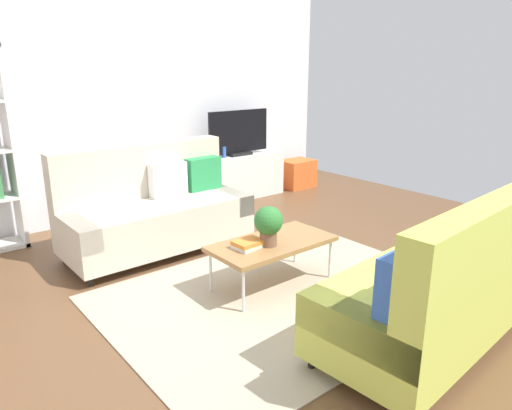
{
  "coord_description": "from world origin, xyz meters",
  "views": [
    {
      "loc": [
        -2.53,
        -2.94,
        1.9
      ],
      "look_at": [
        0.1,
        0.3,
        0.65
      ],
      "focal_mm": 33.02,
      "sensor_mm": 36.0,
      "label": 1
    }
  ],
  "objects": [
    {
      "name": "potted_plant",
      "position": [
        -0.09,
        -0.1,
        0.62
      ],
      "size": [
        0.25,
        0.25,
        0.34
      ],
      "color": "brown",
      "rests_on": "coffee_table"
    },
    {
      "name": "table_book_0",
      "position": [
        -0.25,
        -0.04,
        0.44
      ],
      "size": [
        0.26,
        0.21,
        0.03
      ],
      "primitive_type": "cube",
      "rotation": [
        0.0,
        0.0,
        0.12
      ],
      "color": "silver",
      "rests_on": "coffee_table"
    },
    {
      "name": "vase_0",
      "position": [
        0.95,
        2.51,
        0.74
      ],
      "size": [
        0.09,
        0.09,
        0.19
      ],
      "primitive_type": "cylinder",
      "color": "#B24C4C",
      "rests_on": "tv_console"
    },
    {
      "name": "table_book_1",
      "position": [
        -0.25,
        -0.04,
        0.47
      ],
      "size": [
        0.25,
        0.19,
        0.03
      ],
      "primitive_type": "cube",
      "rotation": [
        0.0,
        0.0,
        0.06
      ],
      "color": "orange",
      "rests_on": "table_book_0"
    },
    {
      "name": "area_rug",
      "position": [
        -0.05,
        -0.25,
        0.01
      ],
      "size": [
        2.9,
        2.2,
        0.01
      ],
      "primitive_type": "cube",
      "color": "tan",
      "rests_on": "ground_plane"
    },
    {
      "name": "storage_trunk",
      "position": [
        2.63,
        2.36,
        0.22
      ],
      "size": [
        0.52,
        0.4,
        0.44
      ],
      "primitive_type": "cube",
      "color": "orange",
      "rests_on": "ground_plane"
    },
    {
      "name": "tv_console",
      "position": [
        1.53,
        2.46,
        0.32
      ],
      "size": [
        1.4,
        0.44,
        0.64
      ],
      "primitive_type": "cube",
      "color": "silver",
      "rests_on": "ground_plane"
    },
    {
      "name": "tv",
      "position": [
        1.53,
        2.44,
        0.95
      ],
      "size": [
        1.0,
        0.2,
        0.64
      ],
      "color": "black",
      "rests_on": "tv_console"
    },
    {
      "name": "bottle_0",
      "position": [
        1.25,
        2.42,
        0.72
      ],
      "size": [
        0.06,
        0.06,
        0.16
      ],
      "primitive_type": "cylinder",
      "color": "#3359B2",
      "rests_on": "tv_console"
    },
    {
      "name": "vase_1",
      "position": [
        1.1,
        2.51,
        0.71
      ],
      "size": [
        0.09,
        0.09,
        0.14
      ],
      "primitive_type": "cylinder",
      "color": "#33B29E",
      "rests_on": "tv_console"
    },
    {
      "name": "wall_far",
      "position": [
        0.0,
        2.8,
        1.45
      ],
      "size": [
        6.4,
        0.12,
        2.9
      ],
      "primitive_type": "cube",
      "color": "silver",
      "rests_on": "ground_plane"
    },
    {
      "name": "couch_beige",
      "position": [
        -0.38,
        1.37,
        0.45
      ],
      "size": [
        1.91,
        0.86,
        1.1
      ],
      "rotation": [
        0.0,
        0.0,
        3.15
      ],
      "color": "beige",
      "rests_on": "ground_plane"
    },
    {
      "name": "ground_plane",
      "position": [
        0.0,
        0.0,
        0.0
      ],
      "size": [
        7.68,
        7.68,
        0.0
      ],
      "primitive_type": "plane",
      "color": "brown"
    },
    {
      "name": "coffee_table",
      "position": [
        0.0,
        -0.05,
        0.39
      ],
      "size": [
        1.1,
        0.56,
        0.42
      ],
      "color": "#9E7042",
      "rests_on": "ground_plane"
    },
    {
      "name": "couch_green",
      "position": [
        0.29,
        -1.47,
        0.44
      ],
      "size": [
        1.96,
        0.97,
        1.1
      ],
      "rotation": [
        0.0,
        0.0,
        0.07
      ],
      "color": "#C1CC51",
      "rests_on": "ground_plane"
    }
  ]
}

